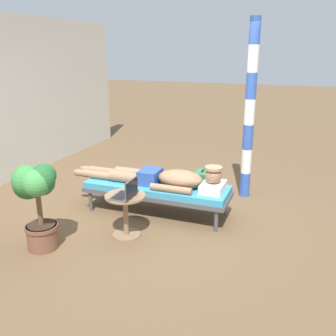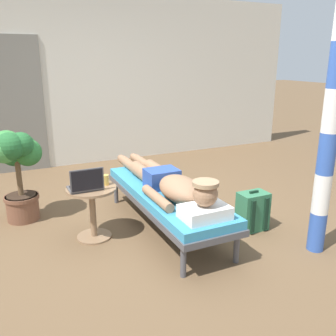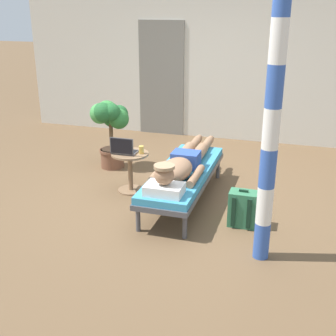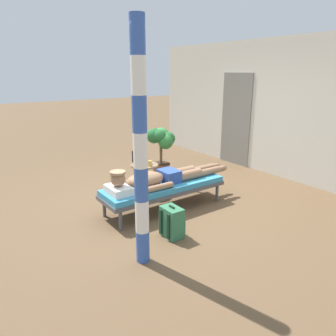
# 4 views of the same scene
# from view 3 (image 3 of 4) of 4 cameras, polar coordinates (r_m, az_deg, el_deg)

# --- Properties ---
(ground_plane) EXTENTS (40.00, 40.00, 0.00)m
(ground_plane) POSITION_cam_3_polar(r_m,az_deg,el_deg) (5.64, 0.59, -3.57)
(ground_plane) COLOR brown
(house_wall_back) EXTENTS (7.60, 0.20, 2.70)m
(house_wall_back) POSITION_cam_3_polar(r_m,az_deg,el_deg) (7.89, 7.87, 13.46)
(house_wall_back) COLOR beige
(house_wall_back) RESTS_ON ground
(house_door_panel) EXTENTS (0.84, 0.03, 2.04)m
(house_door_panel) POSITION_cam_3_polar(r_m,az_deg,el_deg) (8.11, -0.86, 11.48)
(house_door_panel) COLOR slate
(house_door_panel) RESTS_ON ground
(lounge_chair) EXTENTS (0.62, 1.97, 0.42)m
(lounge_chair) POSITION_cam_3_polar(r_m,az_deg,el_deg) (5.36, 2.02, -0.92)
(lounge_chair) COLOR #4C4C51
(lounge_chair) RESTS_ON ground
(person_reclining) EXTENTS (0.53, 2.17, 0.33)m
(person_reclining) POSITION_cam_3_polar(r_m,az_deg,el_deg) (5.21, 1.76, 0.47)
(person_reclining) COLOR white
(person_reclining) RESTS_ON lounge_chair
(side_table) EXTENTS (0.48, 0.48, 0.52)m
(side_table) POSITION_cam_3_polar(r_m,az_deg,el_deg) (5.67, -4.93, 0.36)
(side_table) COLOR #8C6B4C
(side_table) RESTS_ON ground
(laptop) EXTENTS (0.31, 0.24, 0.23)m
(laptop) POSITION_cam_3_polar(r_m,az_deg,el_deg) (5.57, -5.77, 2.43)
(laptop) COLOR #4C4C51
(laptop) RESTS_ON side_table
(drink_glass) EXTENTS (0.06, 0.06, 0.10)m
(drink_glass) POSITION_cam_3_polar(r_m,az_deg,el_deg) (5.56, -3.48, 2.38)
(drink_glass) COLOR gold
(drink_glass) RESTS_ON side_table
(backpack) EXTENTS (0.30, 0.26, 0.42)m
(backpack) POSITION_cam_3_polar(r_m,az_deg,el_deg) (4.91, 9.66, -5.24)
(backpack) COLOR #33724C
(backpack) RESTS_ON ground
(potted_plant) EXTENTS (0.53, 0.54, 1.00)m
(potted_plant) POSITION_cam_3_polar(r_m,az_deg,el_deg) (6.46, -7.49, 5.94)
(potted_plant) COLOR brown
(potted_plant) RESTS_ON ground
(porch_post) EXTENTS (0.15, 0.15, 2.58)m
(porch_post) POSITION_cam_3_polar(r_m,az_deg,el_deg) (3.94, 13.25, 5.00)
(porch_post) COLOR #3359B2
(porch_post) RESTS_ON ground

